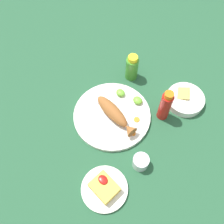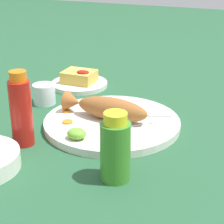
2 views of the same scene
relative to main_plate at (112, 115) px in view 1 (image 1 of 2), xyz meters
The scene contains 15 objects.
ground_plane 0.01m from the main_plate, ahead, with size 4.00×4.00×0.00m, color #235133.
main_plate is the anchor object (origin of this frame).
fried_fish 0.04m from the main_plate, behind, with size 0.23×0.07×0.06m.
fork_near 0.09m from the main_plate, 37.39° to the left, with size 0.18×0.08×0.00m.
fork_far 0.09m from the main_plate, ahead, with size 0.15×0.14×0.00m.
carrot_slice_near 0.13m from the main_plate, behind, with size 0.02×0.02×0.00m, color orange.
carrot_slice_mid 0.11m from the main_plate, 148.26° to the right, with size 0.03×0.03×0.00m, color orange.
lime_wedge_main 0.13m from the main_plate, 104.67° to the right, with size 0.04×0.04×0.02m, color #6BB233.
lime_wedge_side 0.11m from the main_plate, 63.84° to the right, with size 0.04×0.04×0.02m, color #6BB233.
hot_sauce_bottle_red 0.23m from the main_plate, 132.53° to the right, with size 0.05×0.05×0.17m.
hot_sauce_bottle_green 0.25m from the main_plate, 66.38° to the right, with size 0.06×0.06×0.14m.
salt_cup 0.25m from the main_plate, 163.25° to the left, with size 0.06×0.06×0.06m.
side_plate_fries 0.32m from the main_plate, 131.11° to the left, with size 0.18×0.18×0.01m, color silver.
fries_pile 0.32m from the main_plate, 131.07° to the left, with size 0.10×0.08×0.04m.
guacamole_bowl 0.34m from the main_plate, 120.69° to the right, with size 0.17×0.17×0.05m.
Camera 1 is at (-0.38, 0.37, 0.96)m, focal length 40.00 mm.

